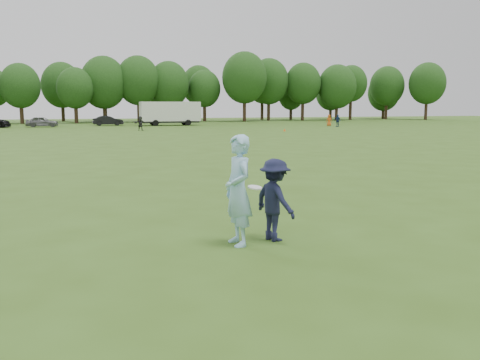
{
  "coord_description": "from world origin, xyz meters",
  "views": [
    {
      "loc": [
        -3.5,
        -9.54,
        2.66
      ],
      "look_at": [
        -0.02,
        0.51,
        1.1
      ],
      "focal_mm": 38.0,
      "sensor_mm": 36.0,
      "label": 1
    }
  ],
  "objects_px": {
    "player_far_b": "(338,121)",
    "field_cone": "(285,130)",
    "thrower": "(238,190)",
    "cargo_trailer": "(170,112)",
    "player_far_d": "(140,123)",
    "car_e": "(42,122)",
    "car_f": "(108,121)",
    "player_far_c": "(329,120)",
    "defender": "(275,200)"
  },
  "relations": [
    {
      "from": "thrower",
      "to": "player_far_b",
      "type": "xyz_separation_m",
      "value": [
        30.02,
        48.5,
        -0.28
      ]
    },
    {
      "from": "field_cone",
      "to": "cargo_trailer",
      "type": "distance_m",
      "value": 21.38
    },
    {
      "from": "player_far_d",
      "to": "car_f",
      "type": "relative_size",
      "value": 0.39
    },
    {
      "from": "player_far_c",
      "to": "field_cone",
      "type": "bearing_deg",
      "value": 67.51
    },
    {
      "from": "defender",
      "to": "player_far_c",
      "type": "bearing_deg",
      "value": -46.41
    },
    {
      "from": "field_cone",
      "to": "cargo_trailer",
      "type": "bearing_deg",
      "value": 112.69
    },
    {
      "from": "player_far_c",
      "to": "car_e",
      "type": "xyz_separation_m",
      "value": [
        -35.52,
        9.33,
        -0.1
      ]
    },
    {
      "from": "player_far_d",
      "to": "car_e",
      "type": "distance_m",
      "value": 16.74
    },
    {
      "from": "car_e",
      "to": "car_f",
      "type": "xyz_separation_m",
      "value": [
        8.23,
        2.1,
        -0.0
      ]
    },
    {
      "from": "player_far_d",
      "to": "car_e",
      "type": "bearing_deg",
      "value": 123.77
    },
    {
      "from": "player_far_b",
      "to": "field_cone",
      "type": "relative_size",
      "value": 5.21
    },
    {
      "from": "player_far_b",
      "to": "player_far_d",
      "type": "relative_size",
      "value": 1.0
    },
    {
      "from": "thrower",
      "to": "field_cone",
      "type": "height_order",
      "value": "thrower"
    },
    {
      "from": "car_e",
      "to": "player_far_b",
      "type": "bearing_deg",
      "value": -103.55
    },
    {
      "from": "player_far_c",
      "to": "player_far_d",
      "type": "distance_m",
      "value": 25.4
    },
    {
      "from": "defender",
      "to": "player_far_d",
      "type": "xyz_separation_m",
      "value": [
        3.99,
        46.61,
        -0.04
      ]
    },
    {
      "from": "field_cone",
      "to": "car_f",
      "type": "bearing_deg",
      "value": 126.69
    },
    {
      "from": "car_f",
      "to": "thrower",
      "type": "bearing_deg",
      "value": 176.13
    },
    {
      "from": "defender",
      "to": "field_cone",
      "type": "xyz_separation_m",
      "value": [
        18.08,
        39.98,
        -0.67
      ]
    },
    {
      "from": "thrower",
      "to": "car_e",
      "type": "height_order",
      "value": "thrower"
    },
    {
      "from": "player_far_c",
      "to": "cargo_trailer",
      "type": "bearing_deg",
      "value": -1.54
    },
    {
      "from": "player_far_b",
      "to": "car_e",
      "type": "bearing_deg",
      "value": -133.73
    },
    {
      "from": "thrower",
      "to": "cargo_trailer",
      "type": "distance_m",
      "value": 60.68
    },
    {
      "from": "player_far_c",
      "to": "car_f",
      "type": "xyz_separation_m",
      "value": [
        -27.29,
        11.43,
        -0.1
      ]
    },
    {
      "from": "defender",
      "to": "player_far_c",
      "type": "distance_m",
      "value": 58.19
    },
    {
      "from": "thrower",
      "to": "car_f",
      "type": "relative_size",
      "value": 0.53
    },
    {
      "from": "cargo_trailer",
      "to": "defender",
      "type": "bearing_deg",
      "value": -99.39
    },
    {
      "from": "defender",
      "to": "car_f",
      "type": "height_order",
      "value": "defender"
    },
    {
      "from": "player_far_b",
      "to": "thrower",
      "type": "bearing_deg",
      "value": -57.9
    },
    {
      "from": "thrower",
      "to": "car_f",
      "type": "xyz_separation_m",
      "value": [
        2.61,
        61.9,
        -0.4
      ]
    },
    {
      "from": "player_far_c",
      "to": "cargo_trailer",
      "type": "xyz_separation_m",
      "value": [
        -19.24,
        9.26,
        1.01
      ]
    },
    {
      "from": "player_far_d",
      "to": "car_f",
      "type": "height_order",
      "value": "player_far_d"
    },
    {
      "from": "player_far_d",
      "to": "player_far_c",
      "type": "bearing_deg",
      "value": 3.9
    },
    {
      "from": "player_far_b",
      "to": "cargo_trailer",
      "type": "xyz_separation_m",
      "value": [
        -19.37,
        11.22,
        0.99
      ]
    },
    {
      "from": "car_f",
      "to": "cargo_trailer",
      "type": "relative_size",
      "value": 0.45
    },
    {
      "from": "field_cone",
      "to": "thrower",
      "type": "bearing_deg",
      "value": -115.23
    },
    {
      "from": "defender",
      "to": "player_far_b",
      "type": "distance_m",
      "value": 56.56
    },
    {
      "from": "player_far_c",
      "to": "car_e",
      "type": "bearing_deg",
      "value": 9.44
    },
    {
      "from": "defender",
      "to": "field_cone",
      "type": "relative_size",
      "value": 5.45
    },
    {
      "from": "player_far_b",
      "to": "player_far_c",
      "type": "distance_m",
      "value": 1.97
    },
    {
      "from": "player_far_b",
      "to": "defender",
      "type": "bearing_deg",
      "value": -57.26
    },
    {
      "from": "car_f",
      "to": "field_cone",
      "type": "xyz_separation_m",
      "value": [
        16.27,
        -21.83,
        -0.51
      ]
    },
    {
      "from": "field_cone",
      "to": "player_far_b",
      "type": "bearing_deg",
      "value": 37.14
    },
    {
      "from": "car_e",
      "to": "cargo_trailer",
      "type": "bearing_deg",
      "value": -86.22
    },
    {
      "from": "thrower",
      "to": "field_cone",
      "type": "relative_size",
      "value": 7.08
    },
    {
      "from": "thrower",
      "to": "cargo_trailer",
      "type": "relative_size",
      "value": 0.24
    },
    {
      "from": "player_far_c",
      "to": "field_cone",
      "type": "distance_m",
      "value": 15.17
    },
    {
      "from": "car_e",
      "to": "thrower",
      "type": "bearing_deg",
      "value": -170.59
    },
    {
      "from": "defender",
      "to": "player_far_b",
      "type": "height_order",
      "value": "defender"
    },
    {
      "from": "cargo_trailer",
      "to": "field_cone",
      "type": "bearing_deg",
      "value": -67.31
    }
  ]
}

